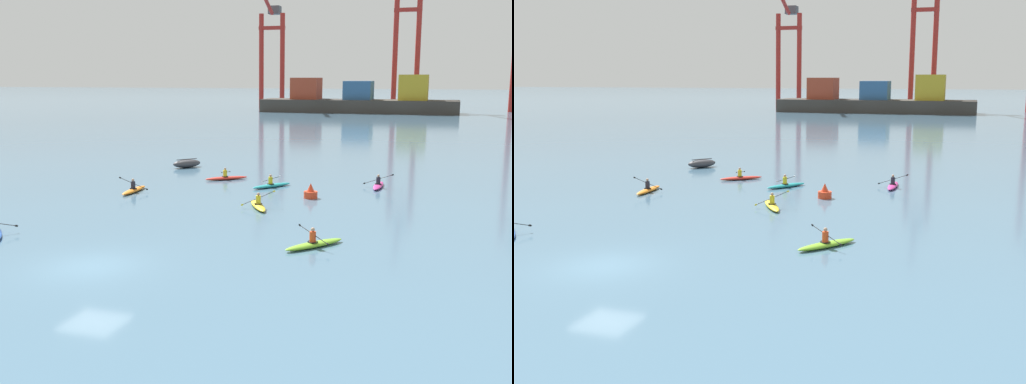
{
  "view_description": "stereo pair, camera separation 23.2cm",
  "coord_description": "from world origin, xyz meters",
  "views": [
    {
      "loc": [
        13.89,
        -21.39,
        7.78
      ],
      "look_at": [
        2.44,
        15.11,
        0.6
      ],
      "focal_mm": 42.99,
      "sensor_mm": 36.0,
      "label": 1
    },
    {
      "loc": [
        14.11,
        -21.32,
        7.78
      ],
      "look_at": [
        2.44,
        15.11,
        0.6
      ],
      "focal_mm": 42.99,
      "sensor_mm": 36.0,
      "label": 2
    }
  ],
  "objects": [
    {
      "name": "gantry_crane_west_mid",
      "position": [
        3.62,
        127.88,
        17.84
      ],
      "size": [
        6.32,
        16.55,
        34.55
      ],
      "color": "maroon",
      "rests_on": "ground"
    },
    {
      "name": "kayak_orange",
      "position": [
        -6.54,
        15.62,
        0.17
      ],
      "size": [
        2.18,
        3.43,
        1.05
      ],
      "color": "orange",
      "rests_on": "ground"
    },
    {
      "name": "capsized_dinghy",
      "position": [
        -7.79,
        27.47,
        0.35
      ],
      "size": [
        2.5,
        2.71,
        0.76
      ],
      "color": "#38383D",
      "rests_on": "ground"
    },
    {
      "name": "kayak_red",
      "position": [
        -2.24,
        22.35,
        0.17
      ],
      "size": [
        3.04,
        2.58,
        0.95
      ],
      "color": "red",
      "rests_on": "ground"
    },
    {
      "name": "gantry_crane_west",
      "position": [
        -29.3,
        128.97,
        15.98
      ],
      "size": [
        6.67,
        18.47,
        30.58
      ],
      "color": "maroon",
      "rests_on": "ground"
    },
    {
      "name": "kayak_magenta",
      "position": [
        9.32,
        22.49,
        0.17
      ],
      "size": [
        2.18,
        3.41,
        1.05
      ],
      "color": "#C13384",
      "rests_on": "ground"
    },
    {
      "name": "kayak_lime",
      "position": [
        8.23,
        5.68,
        0.17
      ],
      "size": [
        2.54,
        3.06,
        0.95
      ],
      "color": "#7ABC2D",
      "rests_on": "ground"
    },
    {
      "name": "kayak_teal",
      "position": [
        2.0,
        20.21,
        0.17
      ],
      "size": [
        2.45,
        3.12,
        1.02
      ],
      "color": "teal",
      "rests_on": "ground"
    },
    {
      "name": "channel_buoy",
      "position": [
        5.54,
        17.15,
        0.36
      ],
      "size": [
        0.9,
        0.9,
        1.0
      ],
      "color": "red",
      "rests_on": "ground"
    },
    {
      "name": "ground_plane",
      "position": [
        0.0,
        0.0,
        0.0
      ],
      "size": [
        800.0,
        800.0,
        0.0
      ],
      "primitive_type": "plane",
      "color": "#476B84"
    },
    {
      "name": "container_barge",
      "position": [
        -5.46,
        117.21,
        2.7
      ],
      "size": [
        43.24,
        9.81,
        8.33
      ],
      "color": "#38332D",
      "rests_on": "ground"
    },
    {
      "name": "kayak_yellow",
      "position": [
        3.15,
        13.25,
        0.17
      ],
      "size": [
        2.15,
        3.28,
        1.07
      ],
      "color": "yellow",
      "rests_on": "ground"
    }
  ]
}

